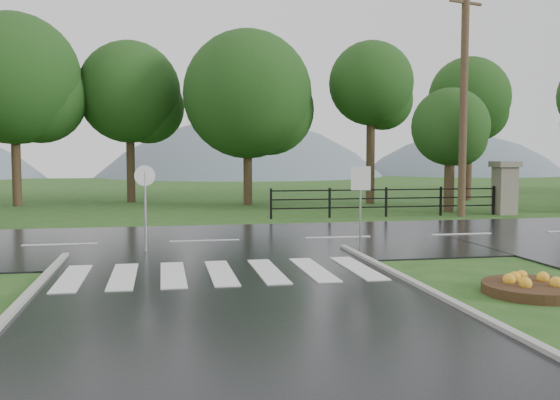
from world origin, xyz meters
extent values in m
plane|color=#254C19|center=(0.00, 0.00, 0.00)|extent=(120.00, 120.00, 0.00)
cube|color=black|center=(0.00, 10.00, 0.00)|extent=(90.00, 8.00, 0.04)
cube|color=silver|center=(-3.00, 5.00, 0.06)|extent=(0.50, 2.80, 0.02)
cube|color=silver|center=(-2.00, 5.00, 0.06)|extent=(0.50, 2.80, 0.02)
cube|color=silver|center=(-1.00, 5.00, 0.06)|extent=(0.50, 2.80, 0.02)
cube|color=silver|center=(0.00, 5.00, 0.06)|extent=(0.50, 2.80, 0.02)
cube|color=silver|center=(1.00, 5.00, 0.06)|extent=(0.50, 2.80, 0.02)
cube|color=silver|center=(2.00, 5.00, 0.06)|extent=(0.50, 2.80, 0.02)
cube|color=silver|center=(3.00, 5.00, 0.06)|extent=(0.50, 2.80, 0.02)
cube|color=gray|center=(13.00, 16.00, 1.00)|extent=(0.80, 0.80, 2.00)
cube|color=#6B6659|center=(13.00, 16.00, 2.12)|extent=(1.00, 1.00, 0.24)
cube|color=black|center=(7.75, 16.00, 0.40)|extent=(9.50, 0.05, 0.05)
cube|color=black|center=(7.75, 16.00, 0.75)|extent=(9.50, 0.05, 0.05)
cube|color=black|center=(7.75, 16.00, 1.10)|extent=(9.50, 0.05, 0.05)
cube|color=black|center=(3.00, 16.00, 0.60)|extent=(0.08, 0.08, 1.20)
cube|color=black|center=(12.50, 16.00, 0.60)|extent=(0.08, 0.08, 1.20)
sphere|color=slate|center=(8.00, 65.00, -17.28)|extent=(48.00, 48.00, 48.00)
sphere|color=slate|center=(36.00, 65.00, -12.96)|extent=(36.00, 36.00, 36.00)
cylinder|color=#332111|center=(5.46, 2.19, 0.09)|extent=(1.87, 1.87, 0.19)
cube|color=#939399|center=(3.79, 7.27, 1.05)|extent=(0.04, 0.04, 2.10)
cube|color=white|center=(3.79, 7.25, 1.93)|extent=(0.49, 0.14, 0.61)
cylinder|color=#939399|center=(-1.62, 8.29, 1.05)|extent=(0.06, 0.06, 2.11)
cylinder|color=white|center=(-1.62, 8.27, 2.00)|extent=(0.53, 0.04, 0.53)
cylinder|color=#473523|center=(10.79, 15.50, 4.64)|extent=(0.31, 0.31, 9.29)
cube|color=brown|center=(10.79, 15.50, 8.56)|extent=(1.61, 0.59, 0.10)
cylinder|color=#3D2B1C|center=(11.21, 17.50, 1.56)|extent=(0.42, 0.42, 3.11)
sphere|color=#163B12|center=(11.21, 17.50, 3.73)|extent=(3.39, 3.39, 3.39)
camera|label=1|loc=(-1.21, -7.96, 2.56)|focal=40.00mm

